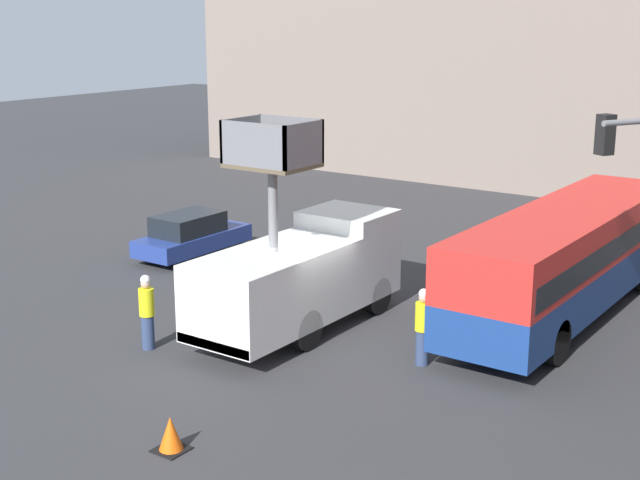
{
  "coord_description": "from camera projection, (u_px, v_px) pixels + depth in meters",
  "views": [
    {
      "loc": [
        12.68,
        -17.56,
        8.17
      ],
      "look_at": [
        -0.57,
        1.27,
        2.25
      ],
      "focal_mm": 50.0,
      "sensor_mm": 36.0,
      "label": 1
    }
  ],
  "objects": [
    {
      "name": "road_worker_directing",
      "position": [
        423.0,
        327.0,
        21.02
      ],
      "size": [
        0.38,
        0.38,
        1.89
      ],
      "rotation": [
        0.0,
        0.0,
        1.42
      ],
      "color": "navy",
      "rests_on": "ground_plane"
    },
    {
      "name": "road_worker_near_truck",
      "position": [
        147.0,
        312.0,
        22.01
      ],
      "size": [
        0.38,
        0.38,
        1.92
      ],
      "rotation": [
        0.0,
        0.0,
        3.57
      ],
      "color": "navy",
      "rests_on": "ground_plane"
    },
    {
      "name": "city_bus",
      "position": [
        567.0,
        253.0,
        24.26
      ],
      "size": [
        2.57,
        11.41,
        3.0
      ],
      "rotation": [
        0.0,
        0.0,
        1.4
      ],
      "color": "navy",
      "rests_on": "ground_plane"
    },
    {
      "name": "utility_truck",
      "position": [
        301.0,
        272.0,
        23.26
      ],
      "size": [
        2.29,
        6.74,
        5.66
      ],
      "color": "silver",
      "rests_on": "ground_plane"
    },
    {
      "name": "parked_car_curbside",
      "position": [
        191.0,
        235.0,
        30.45
      ],
      "size": [
        1.72,
        4.27,
        1.53
      ],
      "color": "navy",
      "rests_on": "ground_plane"
    },
    {
      "name": "ground_plane",
      "position": [
        310.0,
        337.0,
        23.01
      ],
      "size": [
        120.0,
        120.0,
        0.0
      ],
      "primitive_type": "plane",
      "color": "#333335"
    },
    {
      "name": "traffic_cone_near_truck",
      "position": [
        171.0,
        435.0,
        17.01
      ],
      "size": [
        0.61,
        0.61,
        0.7
      ],
      "color": "black",
      "rests_on": "ground_plane"
    }
  ]
}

